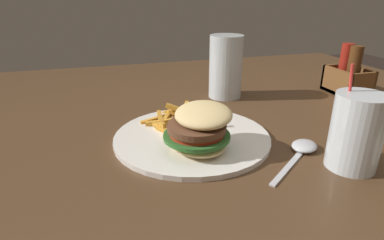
{
  "coord_description": "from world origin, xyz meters",
  "views": [
    {
      "loc": [
        0.47,
        -0.34,
        1.03
      ],
      "look_at": [
        -0.1,
        -0.17,
        0.78
      ],
      "focal_mm": 30.0,
      "sensor_mm": 36.0,
      "label": 1
    }
  ],
  "objects_px": {
    "beer_glass": "(227,68)",
    "condiment_caddy": "(348,76)",
    "meal_plate_near": "(194,132)",
    "juice_glass": "(355,135)",
    "spoon": "(303,148)"
  },
  "relations": [
    {
      "from": "beer_glass",
      "to": "condiment_caddy",
      "type": "bearing_deg",
      "value": 78.28
    },
    {
      "from": "meal_plate_near",
      "to": "beer_glass",
      "type": "bearing_deg",
      "value": 146.69
    },
    {
      "from": "meal_plate_near",
      "to": "juice_glass",
      "type": "bearing_deg",
      "value": 56.22
    },
    {
      "from": "beer_glass",
      "to": "juice_glass",
      "type": "bearing_deg",
      "value": 7.67
    },
    {
      "from": "meal_plate_near",
      "to": "condiment_caddy",
      "type": "height_order",
      "value": "condiment_caddy"
    },
    {
      "from": "beer_glass",
      "to": "spoon",
      "type": "xyz_separation_m",
      "value": [
        0.36,
        0.01,
        -0.07
      ]
    },
    {
      "from": "meal_plate_near",
      "to": "condiment_caddy",
      "type": "bearing_deg",
      "value": 110.54
    },
    {
      "from": "meal_plate_near",
      "to": "spoon",
      "type": "bearing_deg",
      "value": 65.85
    },
    {
      "from": "meal_plate_near",
      "to": "juice_glass",
      "type": "relative_size",
      "value": 1.79
    },
    {
      "from": "beer_glass",
      "to": "spoon",
      "type": "bearing_deg",
      "value": 2.11
    },
    {
      "from": "beer_glass",
      "to": "condiment_caddy",
      "type": "xyz_separation_m",
      "value": [
        0.07,
        0.35,
        -0.03
      ]
    },
    {
      "from": "juice_glass",
      "to": "spoon",
      "type": "relative_size",
      "value": 1.09
    },
    {
      "from": "beer_glass",
      "to": "condiment_caddy",
      "type": "distance_m",
      "value": 0.36
    },
    {
      "from": "beer_glass",
      "to": "juice_glass",
      "type": "distance_m",
      "value": 0.43
    },
    {
      "from": "spoon",
      "to": "condiment_caddy",
      "type": "bearing_deg",
      "value": 2.47
    }
  ]
}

